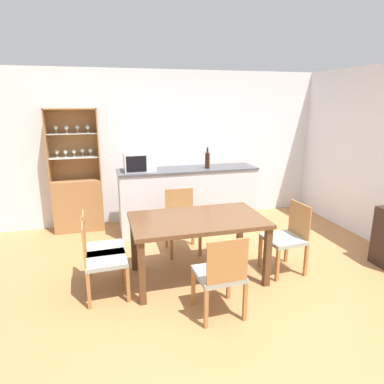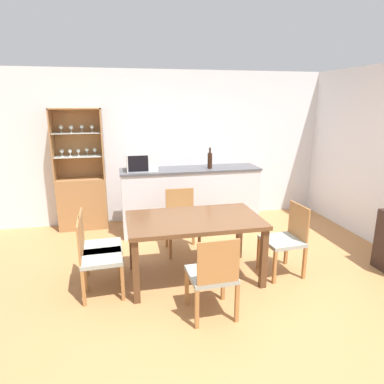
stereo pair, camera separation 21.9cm
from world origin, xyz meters
name	(u,v)px [view 1 (the left image)]	position (x,y,z in m)	size (l,w,h in m)	color
ground_plane	(229,290)	(0.00, 0.00, 0.00)	(18.00, 18.00, 0.00)	#B27A47
wall_back	(176,147)	(0.00, 2.63, 1.27)	(6.80, 0.06, 2.55)	silver
kitchen_counter	(188,199)	(0.03, 1.94, 0.51)	(2.19, 0.55, 1.02)	silver
display_cabinet	(78,195)	(-1.67, 2.43, 0.58)	(0.77, 0.36, 1.94)	#A37042
dining_table	(198,225)	(-0.25, 0.39, 0.66)	(1.53, 0.91, 0.75)	brown
dining_chair_head_near	(220,275)	(-0.25, -0.39, 0.44)	(0.45, 0.45, 0.86)	#999E93
dining_chair_side_left_far	(101,249)	(-1.35, 0.53, 0.44)	(0.45, 0.45, 0.86)	#999E93
dining_chair_side_left_near	(101,259)	(-1.35, 0.26, 0.44)	(0.46, 0.46, 0.86)	#999E93
dining_chair_head_far	(182,221)	(-0.25, 1.18, 0.44)	(0.44, 0.44, 0.86)	#999E93
dining_chair_side_right_near	(287,238)	(0.84, 0.26, 0.44)	(0.46, 0.46, 0.86)	#999E93
microwave	(139,162)	(-0.72, 1.97, 1.16)	(0.46, 0.40, 0.27)	silver
wine_bottle	(207,160)	(0.33, 1.87, 1.15)	(0.07, 0.07, 0.33)	black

